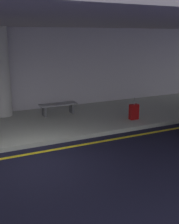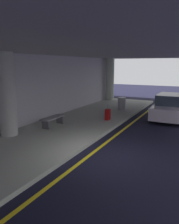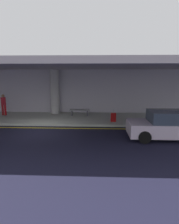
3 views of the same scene
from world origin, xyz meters
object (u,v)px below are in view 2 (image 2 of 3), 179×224
bench_metal (53,119)px  trash_bin_steel (122,103)px  suitcase_upright_primary (108,115)px  car_silver (171,107)px  support_column_center (110,79)px  support_column_left_mid (7,95)px

bench_metal → trash_bin_steel: size_ratio=1.88×
suitcase_upright_primary → car_silver: bearing=-49.6°
suitcase_upright_primary → bench_metal: suitcase_upright_primary is taller
support_column_center → suitcase_upright_primary: 8.01m
bench_metal → support_column_left_mid: bearing=158.1°
support_column_center → bench_metal: size_ratio=2.28×
support_column_left_mid → support_column_center: (12.00, 0.00, 0.00)m
support_column_center → bench_metal: (-9.85, -0.86, -1.47)m
suitcase_upright_primary → bench_metal: bearing=141.6°
bench_metal → trash_bin_steel: 6.11m
support_column_left_mid → suitcase_upright_primary: bearing=-31.4°
bench_metal → trash_bin_steel: (5.88, -1.68, 0.07)m
suitcase_upright_primary → support_column_center: bearing=21.0°
support_column_center → bench_metal: support_column_center is taller
suitcase_upright_primary → trash_bin_steel: suitcase_upright_primary is taller
support_column_left_mid → car_silver: support_column_left_mid is taller
car_silver → bench_metal: car_silver is taller
suitcase_upright_primary → trash_bin_steel: 3.36m
car_silver → trash_bin_steel: bearing=80.5°
support_column_left_mid → support_column_center: size_ratio=1.00×
support_column_center → car_silver: 7.66m
bench_metal → trash_bin_steel: trash_bin_steel is taller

